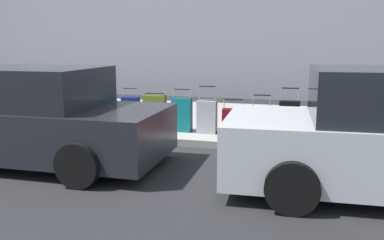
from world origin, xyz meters
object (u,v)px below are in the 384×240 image
(parked_car_charcoal_1, at_px, (29,118))
(suitcase_olive_6, at_px, (155,113))
(fire_hydrant, at_px, (68,108))
(suitcase_black_1, at_px, (289,119))
(suitcase_silver_4, at_px, (207,117))
(suitcase_maroon_3, at_px, (233,122))
(suitcase_navy_7, at_px, (131,113))
(suitcase_navy_0, at_px, (318,124))
(suitcase_red_2, at_px, (261,122))
(suitcase_teal_5, at_px, (182,115))
(suitcase_black_8, at_px, (110,114))
(bollard_post, at_px, (42,107))

(parked_car_charcoal_1, bearing_deg, suitcase_olive_6, -120.13)
(fire_hydrant, xyz_separation_m, parked_car_charcoal_1, (-0.75, 2.31, 0.22))
(suitcase_black_1, distance_m, suitcase_silver_4, 1.63)
(suitcase_maroon_3, distance_m, suitcase_olive_6, 1.68)
(suitcase_maroon_3, height_order, suitcase_navy_7, suitcase_navy_7)
(suitcase_navy_0, height_order, suitcase_red_2, suitcase_navy_0)
(suitcase_black_1, distance_m, suitcase_teal_5, 2.18)
(suitcase_black_1, relative_size, parked_car_charcoal_1, 0.22)
(suitcase_navy_7, distance_m, fire_hydrant, 1.53)
(suitcase_silver_4, xyz_separation_m, fire_hydrant, (3.20, 0.03, 0.05))
(suitcase_red_2, relative_size, suitcase_maroon_3, 1.14)
(suitcase_maroon_3, bearing_deg, parked_car_charcoal_1, 37.00)
(suitcase_teal_5, relative_size, suitcase_black_8, 1.01)
(suitcase_black_1, relative_size, suitcase_navy_7, 1.11)
(suitcase_silver_4, distance_m, suitcase_teal_5, 0.54)
(suitcase_black_1, xyz_separation_m, fire_hydrant, (4.84, 0.03, 0.02))
(suitcase_teal_5, relative_size, fire_hydrant, 1.22)
(suitcase_olive_6, bearing_deg, suitcase_navy_7, -0.32)
(suitcase_silver_4, relative_size, suitcase_black_8, 1.10)
(suitcase_silver_4, xyz_separation_m, suitcase_olive_6, (1.12, 0.03, 0.04))
(suitcase_black_1, xyz_separation_m, suitcase_olive_6, (2.76, 0.04, 0.01))
(suitcase_black_1, height_order, suitcase_red_2, suitcase_black_1)
(suitcase_olive_6, relative_size, fire_hydrant, 1.09)
(suitcase_black_1, bearing_deg, suitcase_black_8, 0.45)
(suitcase_silver_4, xyz_separation_m, suitcase_navy_7, (1.68, 0.03, 0.01))
(suitcase_navy_0, distance_m, suitcase_black_8, 4.36)
(suitcase_black_1, bearing_deg, suitcase_navy_0, -178.35)
(suitcase_black_8, xyz_separation_m, parked_car_charcoal_1, (0.27, 2.31, 0.31))
(suitcase_silver_4, distance_m, suitcase_olive_6, 1.12)
(suitcase_maroon_3, distance_m, parked_car_charcoal_1, 3.79)
(parked_car_charcoal_1, bearing_deg, suitcase_teal_5, -129.20)
(suitcase_black_8, bearing_deg, suitcase_navy_0, -179.40)
(suitcase_maroon_3, bearing_deg, suitcase_black_8, -0.86)
(suitcase_navy_0, height_order, suitcase_navy_7, suitcase_navy_0)
(suitcase_black_8, relative_size, bollard_post, 1.13)
(bollard_post, bearing_deg, suitcase_silver_4, -177.33)
(suitcase_black_1, height_order, suitcase_silver_4, suitcase_black_1)
(suitcase_navy_0, height_order, suitcase_maroon_3, suitcase_navy_0)
(bollard_post, bearing_deg, suitcase_black_8, -174.64)
(suitcase_teal_5, bearing_deg, suitcase_maroon_3, 175.87)
(suitcase_silver_4, xyz_separation_m, parked_car_charcoal_1, (2.46, 2.34, 0.26))
(suitcase_navy_0, relative_size, suitcase_black_1, 0.92)
(suitcase_black_8, distance_m, bollard_post, 1.61)
(suitcase_navy_0, bearing_deg, fire_hydrant, 0.48)
(suitcase_black_8, bearing_deg, suitcase_red_2, 179.55)
(suitcase_navy_0, bearing_deg, bollard_post, 1.88)
(suitcase_red_2, height_order, suitcase_black_8, suitcase_black_8)
(suitcase_navy_0, bearing_deg, suitcase_maroon_3, 3.06)
(suitcase_maroon_3, height_order, suitcase_olive_6, suitcase_olive_6)
(suitcase_black_1, xyz_separation_m, suitcase_teal_5, (2.18, -0.01, -0.01))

